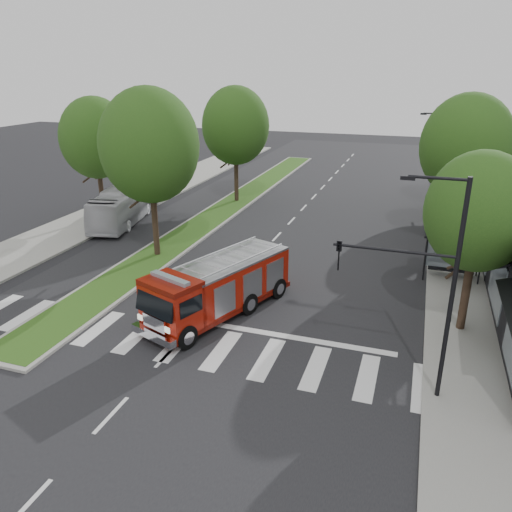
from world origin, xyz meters
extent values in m
plane|color=black|center=(0.00, 0.00, 0.00)|extent=(140.00, 140.00, 0.00)
cube|color=gray|center=(12.50, 10.00, 0.07)|extent=(5.00, 80.00, 0.15)
cube|color=gray|center=(-14.50, 10.00, 0.07)|extent=(5.00, 80.00, 0.15)
cube|color=gray|center=(-6.00, 18.00, 0.07)|extent=(3.00, 50.00, 0.14)
cube|color=#214213|center=(-6.00, 18.00, 0.14)|extent=(2.60, 49.50, 0.02)
cylinder|color=black|center=(9.80, 7.40, 1.25)|extent=(0.08, 0.08, 2.50)
cylinder|color=black|center=(12.60, 7.40, 1.25)|extent=(0.08, 0.08, 2.50)
cylinder|color=black|center=(9.80, 8.60, 1.25)|extent=(0.08, 0.08, 2.50)
cylinder|color=black|center=(12.60, 8.60, 1.25)|extent=(0.08, 0.08, 2.50)
cube|color=black|center=(11.20, 8.00, 2.55)|extent=(3.20, 1.60, 0.12)
cube|color=#8C99A5|center=(11.20, 8.70, 1.30)|extent=(2.80, 0.04, 1.80)
cube|color=black|center=(11.20, 8.00, 0.55)|extent=(2.40, 0.40, 0.08)
cylinder|color=black|center=(11.50, 2.00, 1.87)|extent=(0.36, 0.36, 3.74)
ellipsoid|color=#0F3810|center=(11.50, 2.00, 5.53)|extent=(4.40, 4.40, 5.06)
cylinder|color=black|center=(11.50, 14.00, 2.20)|extent=(0.36, 0.36, 4.40)
ellipsoid|color=#0F3810|center=(11.50, 14.00, 6.50)|extent=(5.60, 5.60, 6.44)
cylinder|color=black|center=(11.50, 24.00, 1.98)|extent=(0.36, 0.36, 3.96)
ellipsoid|color=#0F3810|center=(11.50, 24.00, 5.85)|extent=(5.00, 5.00, 5.75)
cylinder|color=black|center=(-6.00, 6.00, 2.31)|extent=(0.36, 0.36, 4.62)
ellipsoid|color=#0F3810|center=(-6.00, 6.00, 6.83)|extent=(5.80, 5.80, 6.67)
cylinder|color=black|center=(-6.00, 20.00, 2.20)|extent=(0.36, 0.36, 4.40)
ellipsoid|color=#0F3810|center=(-6.00, 20.00, 6.50)|extent=(5.60, 5.60, 6.44)
cylinder|color=black|center=(-14.00, 12.00, 2.09)|extent=(0.36, 0.36, 4.18)
ellipsoid|color=#0F3810|center=(-14.00, 12.00, 6.17)|extent=(5.20, 5.20, 5.98)
cylinder|color=black|center=(10.50, -3.50, 4.00)|extent=(0.16, 0.16, 8.00)
cylinder|color=black|center=(9.60, -3.50, 7.90)|extent=(1.80, 0.10, 0.10)
cube|color=black|center=(8.70, -3.50, 7.85)|extent=(0.45, 0.20, 0.12)
cylinder|color=black|center=(8.50, -3.50, 5.40)|extent=(4.00, 0.10, 0.10)
imported|color=black|center=(6.70, -3.50, 5.00)|extent=(0.18, 0.22, 1.10)
cylinder|color=black|center=(10.50, 20.00, 4.00)|extent=(0.16, 0.16, 8.00)
cylinder|color=black|center=(9.60, 20.00, 7.90)|extent=(1.80, 0.10, 0.10)
cube|color=black|center=(8.70, 20.00, 7.85)|extent=(0.45, 0.20, 0.12)
cube|color=#5F0D05|center=(0.65, 0.18, 0.48)|extent=(5.12, 8.41, 0.24)
cube|color=#931408|center=(0.92, 0.90, 1.49)|extent=(4.43, 6.61, 1.92)
cube|color=#931408|center=(-0.41, -2.61, 1.49)|extent=(2.86, 2.47, 2.02)
cube|color=#B2B2B7|center=(0.92, 0.90, 2.50)|extent=(4.43, 6.61, 0.12)
cylinder|color=#B2B2B7|center=(0.11, 1.21, 2.69)|extent=(2.14, 5.43, 0.10)
cylinder|color=#B2B2B7|center=(1.73, 0.59, 2.69)|extent=(2.14, 5.43, 0.10)
cube|color=silver|center=(-0.80, -3.64, 0.58)|extent=(2.46, 1.20, 0.34)
cube|color=#8C99A5|center=(-0.41, -2.61, 2.79)|extent=(2.10, 1.07, 0.17)
cylinder|color=black|center=(-1.55, -2.49, 0.53)|extent=(0.69, 1.11, 1.06)
cylinder|color=black|center=(0.52, -3.27, 0.53)|extent=(0.69, 1.11, 1.06)
cylinder|color=black|center=(-0.11, 1.29, 0.53)|extent=(0.69, 1.11, 1.06)
cylinder|color=black|center=(1.96, 0.51, 0.53)|extent=(0.69, 1.11, 1.06)
cylinder|color=black|center=(0.71, 3.45, 0.53)|extent=(0.69, 1.11, 1.06)
cylinder|color=black|center=(2.78, 2.67, 0.53)|extent=(0.69, 1.11, 1.06)
imported|color=#BABABF|center=(-12.00, 12.05, 1.36)|extent=(4.32, 10.05, 2.73)
camera|label=1|loc=(9.11, -19.62, 11.11)|focal=35.00mm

